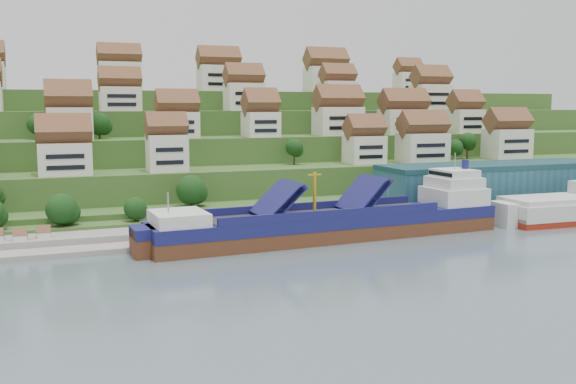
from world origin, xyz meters
name	(u,v)px	position (x,y,z in m)	size (l,w,h in m)	color
ground	(333,239)	(0.00, 0.00, 0.00)	(300.00, 300.00, 0.00)	slate
quay	(385,216)	(20.00, 15.00, 1.10)	(180.00, 14.00, 2.20)	gray
pebble_beach	(21,247)	(-58.00, 12.00, 0.50)	(45.00, 20.00, 1.00)	gray
hillside	(208,152)	(0.00, 103.55, 10.66)	(260.00, 128.00, 31.00)	#2D4C1E
hillside_village	(264,111)	(6.67, 62.17, 24.84)	(155.04, 62.63, 28.63)	silver
hillside_trees	(226,141)	(-9.27, 45.96, 17.37)	(131.90, 62.92, 31.75)	#194115
warehouse	(493,183)	(52.00, 17.00, 7.20)	(60.00, 15.00, 10.00)	#235161
flagpole	(389,194)	(18.11, 10.00, 6.88)	(1.28, 0.16, 8.00)	gray
beach_huts	(9,241)	(-60.00, 10.75, 2.10)	(14.40, 3.70, 2.20)	white
cargo_ship	(340,223)	(1.82, 0.75, 3.12)	(73.53, 14.95, 16.14)	#532C19
second_ship	(571,209)	(59.59, -1.14, 2.91)	(33.56, 13.27, 9.63)	maroon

